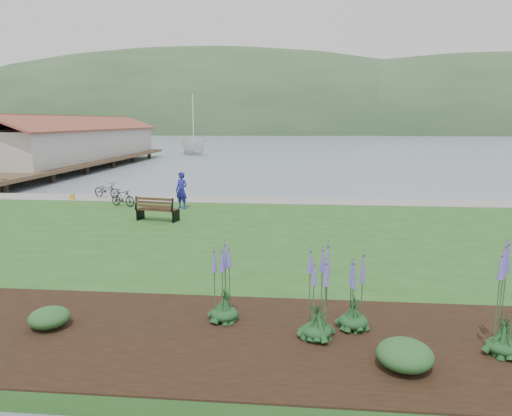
{
  "coord_description": "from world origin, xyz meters",
  "views": [
    {
      "loc": [
        3.05,
        -18.48,
        4.82
      ],
      "look_at": [
        1.33,
        -0.08,
        1.3
      ],
      "focal_mm": 32.0,
      "sensor_mm": 36.0,
      "label": 1
    }
  ],
  "objects": [
    {
      "name": "pier_pavilion",
      "position": [
        -20.0,
        27.52,
        2.64
      ],
      "size": [
        8.0,
        36.0,
        5.4
      ],
      "color": "#4C3826",
      "rests_on": "ground"
    },
    {
      "name": "bicycle_a",
      "position": [
        -8.14,
        7.03,
        0.86
      ],
      "size": [
        1.16,
        1.88,
        0.93
      ],
      "primitive_type": "imported",
      "rotation": [
        0.0,
        0.0,
        1.24
      ],
      "color": "black",
      "rests_on": "lawn"
    },
    {
      "name": "echium_2",
      "position": [
        7.0,
        -10.02,
        1.47
      ],
      "size": [
        0.62,
        0.62,
        2.38
      ],
      "color": "#163D1D",
      "rests_on": "garden_bed"
    },
    {
      "name": "shrub_0",
      "position": [
        -2.26,
        -9.72,
        0.65
      ],
      "size": [
        0.86,
        0.86,
        0.43
      ],
      "primitive_type": "ellipsoid",
      "color": "#1E4C21",
      "rests_on": "garden_bed"
    },
    {
      "name": "park_bench",
      "position": [
        -3.27,
        1.09,
        0.97
      ],
      "size": [
        1.95,
        1.09,
        1.14
      ],
      "rotation": [
        0.0,
        0.0,
        -0.19
      ],
      "color": "#302012",
      "rests_on": "lawn"
    },
    {
      "name": "lawn",
      "position": [
        0.0,
        -2.0,
        0.2
      ],
      "size": [
        34.0,
        20.0,
        0.4
      ],
      "primitive_type": "cube",
      "color": "#23521D",
      "rests_on": "ground"
    },
    {
      "name": "sailboat",
      "position": [
        -12.11,
        46.86,
        0.0
      ],
      "size": [
        14.97,
        14.97,
        27.66
      ],
      "primitive_type": "imported",
      "rotation": [
        0.0,
        0.0,
        0.78
      ],
      "color": "silver",
      "rests_on": "ground"
    },
    {
      "name": "ground",
      "position": [
        0.0,
        0.0,
        0.0
      ],
      "size": [
        600.0,
        600.0,
        0.0
      ],
      "primitive_type": "plane",
      "color": "slate",
      "rests_on": "ground"
    },
    {
      "name": "garden_bed",
      "position": [
        3.0,
        -9.8,
        0.42
      ],
      "size": [
        24.0,
        4.4,
        0.04
      ],
      "primitive_type": "cube",
      "color": "black",
      "rests_on": "lawn"
    },
    {
      "name": "shoreline_path",
      "position": [
        0.0,
        6.9,
        0.42
      ],
      "size": [
        34.0,
        2.2,
        0.03
      ],
      "primitive_type": "cube",
      "color": "gray",
      "rests_on": "lawn"
    },
    {
      "name": "shrub_1",
      "position": [
        5.02,
        -10.71,
        0.69
      ],
      "size": [
        1.02,
        1.02,
        0.51
      ],
      "primitive_type": "ellipsoid",
      "color": "#1E4C21",
      "rests_on": "garden_bed"
    },
    {
      "name": "echium_0",
      "position": [
        3.49,
        -9.69,
        1.4
      ],
      "size": [
        0.62,
        0.62,
        2.23
      ],
      "color": "#163D1D",
      "rests_on": "garden_bed"
    },
    {
      "name": "echium_4",
      "position": [
        1.47,
        -9.03,
        1.31
      ],
      "size": [
        0.62,
        0.62,
        2.15
      ],
      "color": "#163D1D",
      "rests_on": "garden_bed"
    },
    {
      "name": "pannier",
      "position": [
        -9.8,
        6.09,
        0.57
      ],
      "size": [
        0.26,
        0.35,
        0.33
      ],
      "primitive_type": "cube",
      "rotation": [
        0.0,
        0.0,
        0.23
      ],
      "color": "orange",
      "rests_on": "lawn"
    },
    {
      "name": "echium_1",
      "position": [
        4.28,
        -9.17,
        1.12
      ],
      "size": [
        0.62,
        0.62,
        1.83
      ],
      "color": "#163D1D",
      "rests_on": "garden_bed"
    },
    {
      "name": "person",
      "position": [
        -2.89,
        4.11,
        1.51
      ],
      "size": [
        0.96,
        0.83,
        2.22
      ],
      "primitive_type": "imported",
      "rotation": [
        0.0,
        0.0,
        -0.42
      ],
      "color": "navy",
      "rests_on": "lawn"
    },
    {
      "name": "far_hillside",
      "position": [
        20.0,
        170.0,
        0.0
      ],
      "size": [
        580.0,
        80.0,
        38.0
      ],
      "primitive_type": null,
      "color": "#2D4C2B",
      "rests_on": "ground"
    },
    {
      "name": "bicycle_b",
      "position": [
        -6.15,
        4.47,
        0.85
      ],
      "size": [
        0.9,
        1.56,
        0.9
      ],
      "primitive_type": "imported",
      "rotation": [
        0.0,
        0.0,
        1.24
      ],
      "color": "black",
      "rests_on": "lawn"
    }
  ]
}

